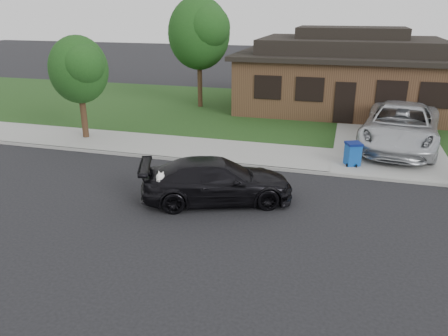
# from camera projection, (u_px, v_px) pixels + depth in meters

# --- Properties ---
(ground) EXTENTS (120.00, 120.00, 0.00)m
(ground) POSITION_uv_depth(u_px,v_px,m) (203.00, 202.00, 13.88)
(ground) COLOR black
(ground) RESTS_ON ground
(sidewalk) EXTENTS (60.00, 3.00, 0.12)m
(sidewalk) POSITION_uv_depth(u_px,v_px,m) (240.00, 153.00, 18.37)
(sidewalk) COLOR gray
(sidewalk) RESTS_ON ground
(curb) EXTENTS (60.00, 0.12, 0.12)m
(curb) POSITION_uv_depth(u_px,v_px,m) (231.00, 164.00, 17.02)
(curb) COLOR gray
(curb) RESTS_ON ground
(lawn) EXTENTS (60.00, 13.00, 0.13)m
(lawn) POSITION_uv_depth(u_px,v_px,m) (273.00, 112.00, 25.59)
(lawn) COLOR #193814
(lawn) RESTS_ON ground
(driveway) EXTENTS (4.50, 13.00, 0.14)m
(driveway) POSITION_uv_depth(u_px,v_px,m) (384.00, 132.00, 21.34)
(driveway) COLOR gray
(driveway) RESTS_ON ground
(sedan) EXTENTS (5.13, 3.49, 1.38)m
(sedan) POSITION_uv_depth(u_px,v_px,m) (217.00, 181.00, 13.73)
(sedan) COLOR black
(sedan) RESTS_ON ground
(minivan) EXTENTS (3.93, 6.90, 1.81)m
(minivan) POSITION_uv_depth(u_px,v_px,m) (400.00, 126.00, 18.64)
(minivan) COLOR silver
(minivan) RESTS_ON driveway
(recycling_bin) EXTENTS (0.72, 0.72, 0.91)m
(recycling_bin) POSITION_uv_depth(u_px,v_px,m) (353.00, 154.00, 16.60)
(recycling_bin) COLOR #0D4398
(recycling_bin) RESTS_ON sidewalk
(house) EXTENTS (12.60, 8.60, 4.65)m
(house) POSITION_uv_depth(u_px,v_px,m) (347.00, 74.00, 25.65)
(house) COLOR #422B1C
(house) RESTS_ON ground
(tree_0) EXTENTS (3.78, 3.60, 6.34)m
(tree_0) POSITION_uv_depth(u_px,v_px,m) (201.00, 32.00, 25.06)
(tree_0) COLOR #332114
(tree_0) RESTS_ON ground
(tree_2) EXTENTS (2.73, 2.60, 4.59)m
(tree_2) POSITION_uv_depth(u_px,v_px,m) (80.00, 69.00, 19.26)
(tree_2) COLOR #332114
(tree_2) RESTS_ON ground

